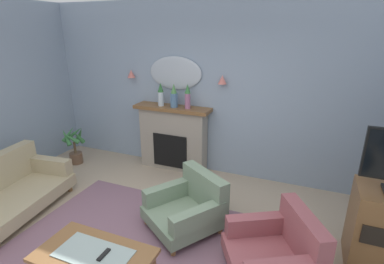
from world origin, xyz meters
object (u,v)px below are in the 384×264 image
(mantel_vase_centre, at_px, (161,94))
(mantel_vase_right, at_px, (188,96))
(fireplace, at_px, (173,138))
(tv_remote, at_px, (104,255))
(wall_mirror, at_px, (175,73))
(floral_couch, at_px, (2,194))
(armchair_near_fireplace, at_px, (278,250))
(armchair_by_coffee_table, at_px, (189,206))
(wall_sconce_right, at_px, (222,80))
(potted_plant_small_fern, at_px, (74,145))
(coffee_table, at_px, (94,258))
(mantel_vase_left, at_px, (174,97))
(wall_sconce_left, at_px, (131,74))

(mantel_vase_centre, xyz_separation_m, mantel_vase_right, (0.50, 0.00, 0.02))
(fireplace, xyz_separation_m, tv_remote, (0.59, -2.70, -0.12))
(mantel_vase_right, distance_m, wall_mirror, 0.48)
(fireplace, distance_m, mantel_vase_right, 0.86)
(fireplace, distance_m, floral_couch, 2.67)
(mantel_vase_centre, bearing_deg, armchair_near_fireplace, -38.85)
(fireplace, distance_m, wall_mirror, 1.15)
(fireplace, height_order, floral_couch, fireplace)
(armchair_by_coffee_table, bearing_deg, floral_couch, -163.43)
(wall_mirror, distance_m, tv_remote, 3.17)
(tv_remote, height_order, floral_couch, floral_couch)
(wall_sconce_right, bearing_deg, mantel_vase_centre, -173.48)
(wall_sconce_right, distance_m, armchair_by_coffee_table, 2.07)
(mantel_vase_right, relative_size, floral_couch, 0.23)
(armchair_near_fireplace, distance_m, armchair_by_coffee_table, 1.20)
(mantel_vase_right, bearing_deg, potted_plant_small_fern, -166.59)
(wall_sconce_right, distance_m, coffee_table, 3.10)
(mantel_vase_centre, xyz_separation_m, armchair_near_fireplace, (2.27, -1.82, -1.05))
(fireplace, height_order, armchair_by_coffee_table, fireplace)
(fireplace, bearing_deg, tv_remote, -77.60)
(fireplace, height_order, armchair_near_fireplace, fireplace)
(mantel_vase_left, distance_m, armchair_by_coffee_table, 1.98)
(mantel_vase_centre, bearing_deg, mantel_vase_right, 0.00)
(mantel_vase_right, distance_m, armchair_near_fireplace, 2.75)
(mantel_vase_centre, height_order, potted_plant_small_fern, mantel_vase_centre)
(wall_sconce_right, relative_size, potted_plant_small_fern, 0.20)
(mantel_vase_centre, bearing_deg, wall_sconce_right, 6.52)
(wall_mirror, distance_m, wall_sconce_left, 0.85)
(fireplace, xyz_separation_m, armchair_by_coffee_table, (0.92, -1.47, -0.27))
(mantel_vase_right, height_order, armchair_near_fireplace, mantel_vase_right)
(floral_couch, bearing_deg, coffee_table, -14.64)
(tv_remote, bearing_deg, potted_plant_small_fern, 137.73)
(mantel_vase_left, relative_size, floral_couch, 0.22)
(fireplace, distance_m, wall_sconce_right, 1.38)
(wall_mirror, relative_size, armchair_by_coffee_table, 0.85)
(tv_remote, bearing_deg, mantel_vase_centre, 106.54)
(potted_plant_small_fern, bearing_deg, wall_mirror, 20.45)
(mantel_vase_right, distance_m, coffee_table, 2.87)
(wall_mirror, xyz_separation_m, armchair_by_coffee_table, (0.92, -1.61, -1.40))
(armchair_near_fireplace, relative_size, potted_plant_small_fern, 1.54)
(fireplace, bearing_deg, armchair_by_coffee_table, -57.82)
(armchair_near_fireplace, distance_m, potted_plant_small_fern, 4.08)
(wall_mirror, distance_m, coffee_table, 3.19)
(mantel_vase_left, xyz_separation_m, wall_sconce_left, (-0.90, 0.12, 0.32))
(mantel_vase_left, bearing_deg, armchair_by_coffee_table, -58.74)
(mantel_vase_left, xyz_separation_m, wall_mirror, (-0.05, 0.17, 0.37))
(mantel_vase_right, distance_m, armchair_by_coffee_table, 1.90)
(mantel_vase_centre, height_order, floral_couch, mantel_vase_centre)
(fireplace, bearing_deg, armchair_near_fireplace, -41.90)
(fireplace, distance_m, tv_remote, 2.77)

